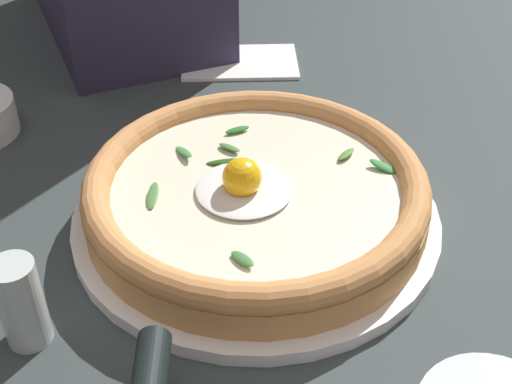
# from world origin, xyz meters

# --- Properties ---
(ground_plane) EXTENTS (2.40, 2.40, 0.03)m
(ground_plane) POSITION_xyz_m (0.00, 0.00, -0.01)
(ground_plane) COLOR #333D3D
(ground_plane) RESTS_ON ground
(pizza_plate) EXTENTS (0.31, 0.31, 0.01)m
(pizza_plate) POSITION_xyz_m (-0.05, -0.02, 0.01)
(pizza_plate) COLOR white
(pizza_plate) RESTS_ON ground
(pizza) EXTENTS (0.29, 0.29, 0.06)m
(pizza) POSITION_xyz_m (-0.05, -0.02, 0.03)
(pizza) COLOR tan
(pizza) RESTS_ON pizza_plate
(folded_napkin) EXTENTS (0.16, 0.12, 0.01)m
(folded_napkin) POSITION_xyz_m (0.01, 0.28, 0.00)
(folded_napkin) COLOR white
(folded_napkin) RESTS_ON ground
(pepper_shaker) EXTENTS (0.03, 0.03, 0.07)m
(pepper_shaker) POSITION_xyz_m (-0.24, -0.11, 0.04)
(pepper_shaker) COLOR silver
(pepper_shaker) RESTS_ON ground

